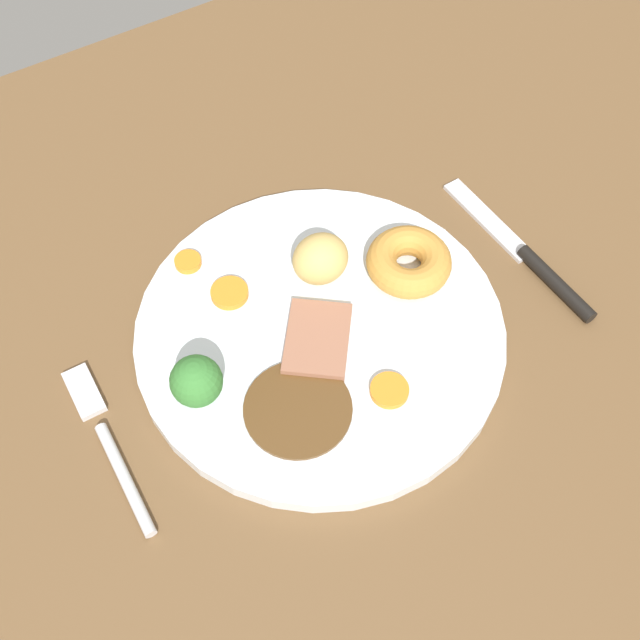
{
  "coord_description": "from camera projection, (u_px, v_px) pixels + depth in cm",
  "views": [
    {
      "loc": [
        -18.4,
        -30.99,
        56.99
      ],
      "look_at": [
        -0.79,
        -2.51,
        6.0
      ],
      "focal_mm": 43.59,
      "sensor_mm": 36.0,
      "label": 1
    }
  ],
  "objects": [
    {
      "name": "carrot_coin_side",
      "position": [
        188.0,
        262.0,
        0.65
      ],
      "size": [
        2.24,
        2.24,
        0.61
      ],
      "primitive_type": "cylinder",
      "color": "orange",
      "rests_on": "dinner_plate"
    },
    {
      "name": "meat_slice_main",
      "position": [
        317.0,
        339.0,
        0.61
      ],
      "size": [
        8.03,
        8.34,
        0.8
      ],
      "primitive_type": "cube",
      "rotation": [
        0.0,
        0.0,
        4.05
      ],
      "color": "#9E664C",
      "rests_on": "dinner_plate"
    },
    {
      "name": "yorkshire_pudding",
      "position": [
        409.0,
        262.0,
        0.64
      ],
      "size": [
        7.08,
        7.08,
        2.53
      ],
      "primitive_type": "torus",
      "color": "#C68938",
      "rests_on": "dinner_plate"
    },
    {
      "name": "carrot_coin_back",
      "position": [
        389.0,
        390.0,
        0.58
      ],
      "size": [
        2.97,
        2.97,
        0.57
      ],
      "primitive_type": "cylinder",
      "color": "orange",
      "rests_on": "dinner_plate"
    },
    {
      "name": "gravy_pool",
      "position": [
        298.0,
        409.0,
        0.58
      ],
      "size": [
        8.18,
        8.18,
        0.3
      ],
      "primitive_type": "cylinder",
      "color": "#563819",
      "rests_on": "dinner_plate"
    },
    {
      "name": "dining_table",
      "position": [
        312.0,
        322.0,
        0.66
      ],
      "size": [
        120.0,
        84.0,
        3.6
      ],
      "primitive_type": "cube",
      "color": "brown",
      "rests_on": "ground"
    },
    {
      "name": "knife",
      "position": [
        529.0,
        258.0,
        0.67
      ],
      "size": [
        1.98,
        18.53,
        1.2
      ],
      "rotation": [
        0.0,
        0.0,
        1.6
      ],
      "color": "black",
      "rests_on": "dining_table"
    },
    {
      "name": "fork",
      "position": [
        107.0,
        441.0,
        0.58
      ],
      "size": [
        2.11,
        15.28,
        0.9
      ],
      "rotation": [
        0.0,
        0.0,
        1.55
      ],
      "color": "silver",
      "rests_on": "dining_table"
    },
    {
      "name": "carrot_coin_front",
      "position": [
        230.0,
        293.0,
        0.63
      ],
      "size": [
        3.09,
        3.09,
        0.61
      ],
      "primitive_type": "cylinder",
      "color": "orange",
      "rests_on": "dinner_plate"
    },
    {
      "name": "broccoli_floret",
      "position": [
        196.0,
        382.0,
        0.56
      ],
      "size": [
        3.91,
        3.91,
        4.64
      ],
      "color": "#8CB766",
      "rests_on": "dinner_plate"
    },
    {
      "name": "roast_potato_left",
      "position": [
        320.0,
        259.0,
        0.63
      ],
      "size": [
        4.88,
        4.35,
        4.34
      ],
      "primitive_type": "ellipsoid",
      "rotation": [
        0.0,
        0.0,
        6.23
      ],
      "color": "#D8B260",
      "rests_on": "dinner_plate"
    },
    {
      "name": "dinner_plate",
      "position": [
        320.0,
        332.0,
        0.62
      ],
      "size": [
        29.63,
        29.63,
        1.4
      ],
      "primitive_type": "cylinder",
      "color": "white",
      "rests_on": "dining_table"
    }
  ]
}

